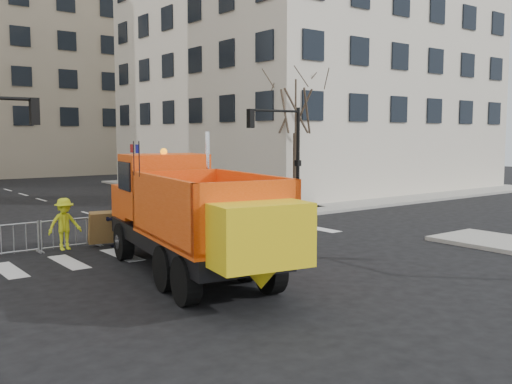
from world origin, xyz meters
TOP-DOWN VIEW (x-y plane):
  - ground at (0.00, 0.00)m, footprint 120.00×120.00m
  - sidewalk_back at (0.00, 8.50)m, footprint 64.00×5.00m
  - traffic_light_right at (8.50, 9.50)m, footprint 0.18×0.18m
  - crowd_barriers at (-0.75, 7.60)m, footprint 12.60×0.60m
  - street_tree at (9.20, 10.50)m, footprint 3.00×3.00m
  - plow_truck at (-2.53, 1.56)m, footprint 4.65×10.95m
  - cop_a at (-1.47, 7.00)m, footprint 0.72×0.68m
  - cop_b at (-2.38, 7.00)m, footprint 0.95×0.75m
  - cop_c at (-0.15, 7.00)m, footprint 1.03×1.03m
  - worker at (-4.36, 6.80)m, footprint 1.17×0.71m
  - newspaper_box at (2.96, 10.10)m, footprint 0.57×0.55m

SIDE VIEW (x-z plane):
  - ground at x=0.00m, z-range 0.00..0.00m
  - sidewalk_back at x=0.00m, z-range 0.00..0.15m
  - crowd_barriers at x=-0.75m, z-range 0.00..1.10m
  - newspaper_box at x=2.96m, z-range 0.15..1.25m
  - cop_a at x=-1.47m, z-range 0.00..1.66m
  - cop_c at x=-0.15m, z-range 0.00..1.76m
  - cop_b at x=-2.38m, z-range 0.00..1.92m
  - worker at x=-4.36m, z-range 0.15..1.91m
  - plow_truck at x=-2.53m, z-range -0.23..3.89m
  - traffic_light_right at x=8.50m, z-range 0.00..5.40m
  - street_tree at x=9.20m, z-range 0.00..7.50m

